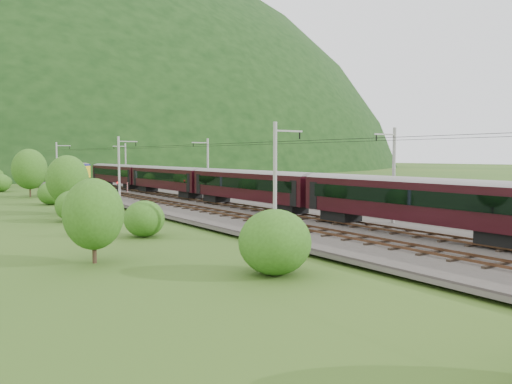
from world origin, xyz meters
TOP-DOWN VIEW (x-y plane):
  - ground at (0.00, 0.00)m, footprint 600.00×600.00m
  - railbed at (0.00, 10.00)m, footprint 14.00×220.00m
  - track_left at (-2.40, 10.00)m, footprint 2.40×220.00m
  - track_right at (2.40, 10.00)m, footprint 2.40×220.00m
  - catenary_left at (-6.12, 32.00)m, footprint 2.54×192.28m
  - catenary_right at (6.12, 32.00)m, footprint 2.54×192.28m
  - overhead_wires at (0.00, 10.00)m, footprint 4.83×198.00m
  - train at (2.40, 26.30)m, footprint 2.74×130.55m
  - hazard_post_near at (-0.42, 62.75)m, footprint 0.16×0.16m
  - hazard_post_far at (0.18, 46.70)m, footprint 0.16×0.16m
  - signal at (-4.04, 38.98)m, footprint 0.23×0.23m
  - vegetation_left at (-13.29, 16.33)m, footprint 12.80×145.22m
  - vegetation_right at (12.35, 22.00)m, footprint 5.98×110.95m

SIDE VIEW (x-z plane):
  - ground at x=0.00m, z-range 0.00..0.00m
  - railbed at x=0.00m, z-range 0.00..0.30m
  - track_left at x=-2.40m, z-range 0.24..0.51m
  - track_right at x=2.40m, z-range 0.24..0.51m
  - hazard_post_near at x=-0.42m, z-range 0.30..1.81m
  - hazard_post_far at x=0.18m, z-range 0.30..1.83m
  - vegetation_right at x=12.35m, z-range -0.23..2.87m
  - signal at x=-4.04m, z-range 0.48..2.54m
  - vegetation_left at x=-13.29m, z-range -0.99..5.94m
  - train at x=2.40m, z-range 0.91..5.65m
  - catenary_left at x=-6.12m, z-range 0.50..8.50m
  - catenary_right at x=6.12m, z-range 0.50..8.50m
  - overhead_wires at x=0.00m, z-range 7.08..7.12m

